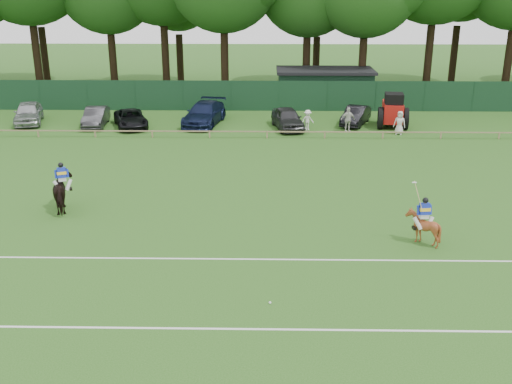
{
  "coord_description": "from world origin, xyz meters",
  "views": [
    {
      "loc": [
        0.96,
        -22.39,
        10.54
      ],
      "look_at": [
        0.5,
        3.0,
        1.4
      ],
      "focal_mm": 42.0,
      "sensor_mm": 36.0,
      "label": 1
    }
  ],
  "objects_px": {
    "sedan_silver": "(28,113)",
    "spectator_left": "(308,120)",
    "sedan_navy": "(204,114)",
    "tractor": "(393,111)",
    "estate_black": "(356,115)",
    "suv_black": "(131,119)",
    "polo_ball": "(270,303)",
    "sedan_grey": "(96,117)",
    "spectator_mid": "(348,120)",
    "horse_chestnut": "(423,227)",
    "spectator_right": "(400,123)",
    "utility_shed": "(324,86)",
    "hatch_grey": "(288,118)",
    "horse_dark": "(64,192)"
  },
  "relations": [
    {
      "from": "sedan_navy",
      "to": "spectator_mid",
      "type": "xyz_separation_m",
      "value": [
        10.54,
        -2.11,
        0.07
      ]
    },
    {
      "from": "utility_shed",
      "to": "horse_chestnut",
      "type": "bearing_deg",
      "value": -87.07
    },
    {
      "from": "suv_black",
      "to": "spectator_mid",
      "type": "distance_m",
      "value": 15.96
    },
    {
      "from": "polo_ball",
      "to": "suv_black",
      "type": "bearing_deg",
      "value": 111.95
    },
    {
      "from": "sedan_navy",
      "to": "sedan_grey",
      "type": "bearing_deg",
      "value": -164.94
    },
    {
      "from": "estate_black",
      "to": "spectator_left",
      "type": "height_order",
      "value": "spectator_left"
    },
    {
      "from": "spectator_left",
      "to": "horse_chestnut",
      "type": "bearing_deg",
      "value": -103.98
    },
    {
      "from": "utility_shed",
      "to": "tractor",
      "type": "bearing_deg",
      "value": -63.76
    },
    {
      "from": "suv_black",
      "to": "utility_shed",
      "type": "bearing_deg",
      "value": 10.98
    },
    {
      "from": "sedan_silver",
      "to": "tractor",
      "type": "bearing_deg",
      "value": -16.93
    },
    {
      "from": "horse_chestnut",
      "to": "sedan_grey",
      "type": "distance_m",
      "value": 28.32
    },
    {
      "from": "spectator_mid",
      "to": "spectator_right",
      "type": "xyz_separation_m",
      "value": [
        3.57,
        -0.7,
        -0.06
      ]
    },
    {
      "from": "estate_black",
      "to": "tractor",
      "type": "relative_size",
      "value": 1.27
    },
    {
      "from": "horse_chestnut",
      "to": "sedan_navy",
      "type": "xyz_separation_m",
      "value": [
        -11.25,
        21.31,
        0.11
      ]
    },
    {
      "from": "suv_black",
      "to": "polo_ball",
      "type": "height_order",
      "value": "suv_black"
    },
    {
      "from": "suv_black",
      "to": "utility_shed",
      "type": "distance_m",
      "value": 17.62
    },
    {
      "from": "sedan_grey",
      "to": "estate_black",
      "type": "distance_m",
      "value": 19.54
    },
    {
      "from": "polo_ball",
      "to": "estate_black",
      "type": "bearing_deg",
      "value": 76.12
    },
    {
      "from": "sedan_navy",
      "to": "polo_ball",
      "type": "xyz_separation_m",
      "value": [
        4.87,
        -26.41,
        -0.78
      ]
    },
    {
      "from": "hatch_grey",
      "to": "spectator_left",
      "type": "xyz_separation_m",
      "value": [
        1.44,
        -0.44,
        -0.02
      ]
    },
    {
      "from": "hatch_grey",
      "to": "tractor",
      "type": "distance_m",
      "value": 7.81
    },
    {
      "from": "sedan_navy",
      "to": "tractor",
      "type": "xyz_separation_m",
      "value": [
        14.03,
        -0.66,
        0.39
      ]
    },
    {
      "from": "spectator_mid",
      "to": "spectator_right",
      "type": "distance_m",
      "value": 3.64
    },
    {
      "from": "hatch_grey",
      "to": "estate_black",
      "type": "relative_size",
      "value": 1.08
    },
    {
      "from": "sedan_grey",
      "to": "spectator_mid",
      "type": "height_order",
      "value": "spectator_mid"
    },
    {
      "from": "hatch_grey",
      "to": "estate_black",
      "type": "xyz_separation_m",
      "value": [
        5.2,
        1.45,
        -0.08
      ]
    },
    {
      "from": "tractor",
      "to": "horse_chestnut",
      "type": "bearing_deg",
      "value": -90.8
    },
    {
      "from": "spectator_right",
      "to": "sedan_navy",
      "type": "bearing_deg",
      "value": -172.37
    },
    {
      "from": "suv_black",
      "to": "polo_ball",
      "type": "xyz_separation_m",
      "value": [
        10.25,
        -25.43,
        -0.59
      ]
    },
    {
      "from": "suv_black",
      "to": "sedan_navy",
      "type": "bearing_deg",
      "value": -9.4
    },
    {
      "from": "horse_chestnut",
      "to": "polo_ball",
      "type": "distance_m",
      "value": 8.2
    },
    {
      "from": "polo_ball",
      "to": "utility_shed",
      "type": "relative_size",
      "value": 0.01
    },
    {
      "from": "tractor",
      "to": "spectator_right",
      "type": "bearing_deg",
      "value": -80.89
    },
    {
      "from": "sedan_silver",
      "to": "tractor",
      "type": "xyz_separation_m",
      "value": [
        27.46,
        -0.8,
        0.41
      ]
    },
    {
      "from": "spectator_right",
      "to": "estate_black",
      "type": "bearing_deg",
      "value": 150.39
    },
    {
      "from": "polo_ball",
      "to": "utility_shed",
      "type": "height_order",
      "value": "utility_shed"
    },
    {
      "from": "estate_black",
      "to": "polo_ball",
      "type": "height_order",
      "value": "estate_black"
    },
    {
      "from": "sedan_silver",
      "to": "sedan_navy",
      "type": "height_order",
      "value": "sedan_navy"
    },
    {
      "from": "estate_black",
      "to": "utility_shed",
      "type": "xyz_separation_m",
      "value": [
        -1.69,
        7.8,
        0.85
      ]
    },
    {
      "from": "spectator_left",
      "to": "tractor",
      "type": "height_order",
      "value": "tractor"
    },
    {
      "from": "estate_black",
      "to": "polo_ball",
      "type": "bearing_deg",
      "value": -81.79
    },
    {
      "from": "spectator_left",
      "to": "sedan_silver",
      "type": "bearing_deg",
      "value": 150.77
    },
    {
      "from": "estate_black",
      "to": "spectator_left",
      "type": "distance_m",
      "value": 4.2
    },
    {
      "from": "sedan_silver",
      "to": "spectator_mid",
      "type": "relative_size",
      "value": 2.65
    },
    {
      "from": "hatch_grey",
      "to": "spectator_mid",
      "type": "xyz_separation_m",
      "value": [
        4.29,
        -0.86,
        0.13
      ]
    },
    {
      "from": "sedan_silver",
      "to": "spectator_left",
      "type": "relative_size",
      "value": 3.17
    },
    {
      "from": "sedan_navy",
      "to": "tractor",
      "type": "bearing_deg",
      "value": 8.01
    },
    {
      "from": "polo_ball",
      "to": "sedan_navy",
      "type": "bearing_deg",
      "value": 100.45
    },
    {
      "from": "spectator_left",
      "to": "horse_dark",
      "type": "bearing_deg",
      "value": -152.33
    },
    {
      "from": "hatch_grey",
      "to": "polo_ball",
      "type": "bearing_deg",
      "value": -104.33
    }
  ]
}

